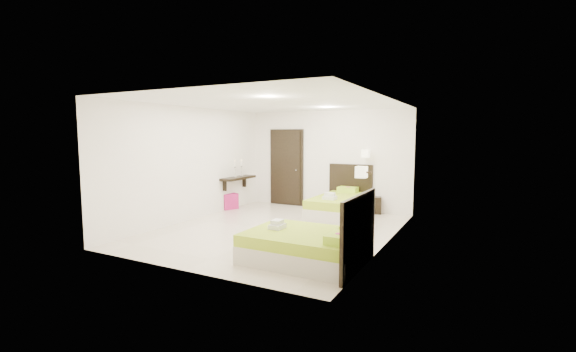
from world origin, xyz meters
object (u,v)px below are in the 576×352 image
at_px(bed_double, 310,245).
at_px(nightstand, 372,205).
at_px(bed_single, 339,204).
at_px(ottoman, 228,201).

distance_m(bed_double, nightstand, 4.20).
bearing_deg(nightstand, bed_double, -102.48).
height_order(bed_single, ottoman, bed_single).
relative_size(bed_single, nightstand, 4.09).
distance_m(nightstand, ottoman, 3.76).
relative_size(nightstand, ottoman, 1.14).
distance_m(bed_single, bed_double, 3.49).
xyz_separation_m(bed_double, nightstand, (-0.18, 4.20, -0.06)).
height_order(bed_single, nightstand, bed_single).
relative_size(bed_double, ottoman, 4.30).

